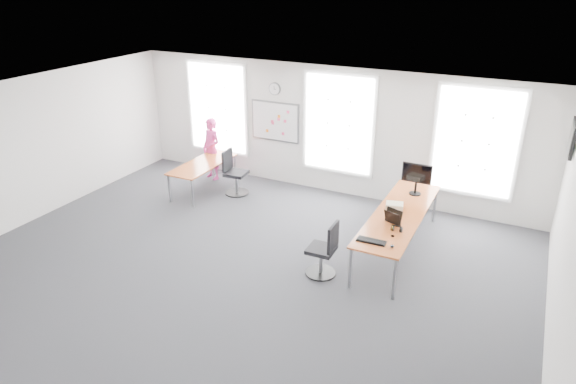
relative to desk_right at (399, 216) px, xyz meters
The scene contains 24 objects.
floor 3.10m from the desk_right, 141.62° to the right, with size 10.00×10.00×0.00m, color #28282D.
ceiling 3.76m from the desk_right, 141.62° to the right, with size 10.00×10.00×0.00m, color white.
wall_back 3.27m from the desk_right, 137.86° to the left, with size 10.00×10.00×0.00m, color silver.
wall_front 6.37m from the desk_right, 111.89° to the right, with size 10.00×10.00×0.00m, color silver.
wall_left 7.63m from the desk_right, 165.76° to the right, with size 10.00×10.00×0.00m, color silver.
wall_right 3.32m from the desk_right, 35.24° to the right, with size 10.00×10.00×0.00m, color silver.
window_left 5.83m from the desk_right, 158.57° to the left, with size 1.60×0.06×2.20m, color silver.
window_mid 3.09m from the desk_right, 134.37° to the left, with size 1.60×0.06×2.20m, color silver.
window_right 2.50m from the desk_right, 65.86° to the left, with size 1.60×0.06×2.20m, color silver.
desk_right is the anchor object (origin of this frame).
desk_left 5.03m from the desk_right, behind, with size 0.77×1.93×0.70m.
chair_right 1.69m from the desk_right, 123.33° to the right, with size 0.54×0.54×1.02m.
chair_left 4.35m from the desk_right, 167.10° to the left, with size 0.57×0.57×1.07m.
person 5.46m from the desk_right, 163.51° to the left, with size 0.57×0.38×1.58m, color #C4317C.
whiteboard 4.34m from the desk_right, 150.43° to the left, with size 1.20×0.03×0.90m, color white.
wall_clock 4.56m from the desk_right, 150.43° to the left, with size 0.30×0.30×0.04m, color gray.
tv 3.23m from the desk_right, 23.61° to the left, with size 0.06×0.90×0.55m, color black.
keyboard 1.29m from the desk_right, 95.89° to the right, with size 0.49×0.17×0.02m, color black.
mouse 1.32m from the desk_right, 80.01° to the right, with size 0.06×0.10×0.04m, color black.
lens_cap 0.95m from the desk_right, 81.83° to the right, with size 0.07×0.07×0.01m, color black.
headphones 0.75m from the desk_right, 79.10° to the right, with size 0.19×0.10×0.11m.
laptop_sleeve 0.52m from the desk_right, 89.27° to the right, with size 0.34×0.28×0.27m.
paper_stack 0.23m from the desk_right, 132.85° to the left, with size 0.32×0.24×0.11m, color #EFE7C0.
monitor 1.08m from the desk_right, 87.26° to the left, with size 0.59×0.24×0.65m.
Camera 1 is at (4.30, -6.74, 4.98)m, focal length 32.00 mm.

